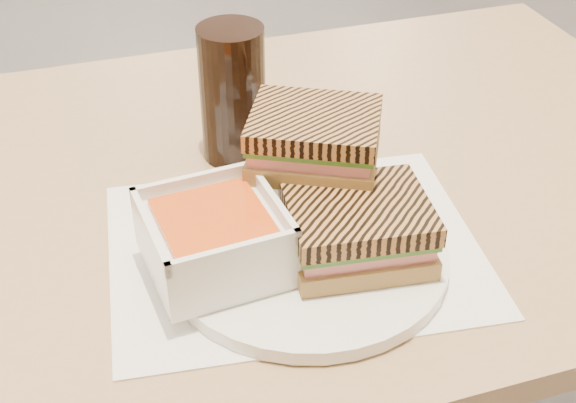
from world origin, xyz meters
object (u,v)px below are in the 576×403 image
object	(u,v)px
cola_glass	(233,94)
plate	(307,255)
main_table	(218,266)
panini_lower	(358,228)
soup_bowl	(214,240)

from	to	relation	value
cola_glass	plate	bearing A→B (deg)	-84.30
main_table	cola_glass	xyz separation A→B (m)	(0.04, 0.06, 0.19)
panini_lower	cola_glass	bearing A→B (deg)	105.58
plate	cola_glass	distance (m)	0.22
main_table	soup_bowl	world-z (taller)	soup_bowl
plate	panini_lower	xyz separation A→B (m)	(0.04, -0.02, 0.04)
plate	panini_lower	world-z (taller)	panini_lower
soup_bowl	panini_lower	world-z (taller)	soup_bowl
main_table	soup_bowl	distance (m)	0.22
plate	soup_bowl	bearing A→B (deg)	178.04
cola_glass	panini_lower	bearing A→B (deg)	-74.42
plate	cola_glass	xyz separation A→B (m)	(-0.02, 0.21, 0.07)
soup_bowl	panini_lower	size ratio (longest dim) A/B	0.97
plate	soup_bowl	size ratio (longest dim) A/B	2.02
plate	panini_lower	bearing A→B (deg)	-23.00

